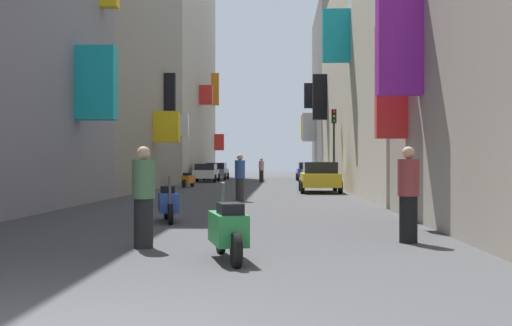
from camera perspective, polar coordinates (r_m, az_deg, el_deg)
The scene contains 19 objects.
ground_plane at distance 34.70m, azimuth -0.62°, elevation -2.34°, with size 140.00×140.00×0.00m, color #424244.
building_left_mid_b at distance 36.36m, azimuth -13.78°, elevation 14.23°, with size 7.34×17.64×20.72m.
building_left_mid_c at distance 55.28m, azimuth -8.05°, elevation 9.39°, with size 7.09×21.92×20.88m.
building_right_mid_b at distance 35.25m, azimuth 12.57°, elevation 7.75°, with size 7.29×29.70×12.34m.
building_right_mid_c at distance 57.60m, azimuth 8.50°, elevation 6.20°, with size 7.35×15.42×15.29m.
parked_car_blue at distance 50.27m, azimuth 4.82°, elevation -0.73°, with size 1.98×4.31×1.47m.
parked_car_grey at distance 52.79m, azimuth -3.62°, elevation -0.72°, with size 1.88×4.42×1.43m.
parked_car_yellow at distance 30.36m, azimuth 5.81°, elevation -1.23°, with size 1.92×4.32×1.46m.
parked_car_white at distance 47.01m, azimuth -4.59°, elevation -0.84°, with size 1.83×3.94×1.36m.
parked_car_green at distance 38.56m, azimuth 5.54°, elevation -0.96°, with size 1.84×3.98×1.47m.
scooter_green at distance 9.21m, azimuth -2.57°, elevation -5.99°, with size 0.70×1.85×1.13m.
scooter_blue at distance 15.34m, azimuth -8.00°, elevation -3.59°, with size 0.72×1.95×1.13m.
scooter_orange at distance 36.67m, azimuth -6.19°, elevation -1.49°, with size 0.66×1.94×1.13m.
pedestrian_crossing at distance 46.42m, azimuth 0.50°, elevation -0.64°, with size 0.51×0.51×1.79m.
pedestrian_near_left at distance 11.48m, azimuth 13.69°, elevation -2.82°, with size 0.42×0.42×1.72m.
pedestrian_near_right at distance 42.79m, azimuth -1.53°, elevation -0.88°, with size 0.50×0.50×1.54m.
pedestrian_mid_street at distance 23.35m, azimuth -1.47°, elevation -1.33°, with size 0.52×0.52×1.75m.
pedestrian_far_away at distance 10.64m, azimuth -10.20°, elevation -3.09°, with size 0.42×0.42×1.70m.
traffic_light_near_corner at distance 34.26m, azimuth 7.11°, elevation 2.56°, with size 0.26×0.34×4.33m.
Camera 1 is at (1.71, -4.62, 1.42)m, focal length 43.95 mm.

